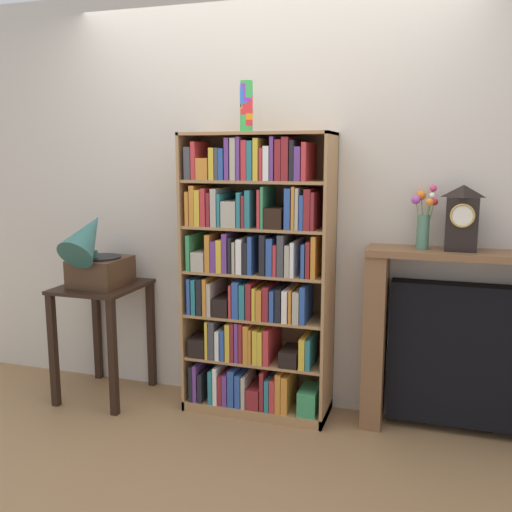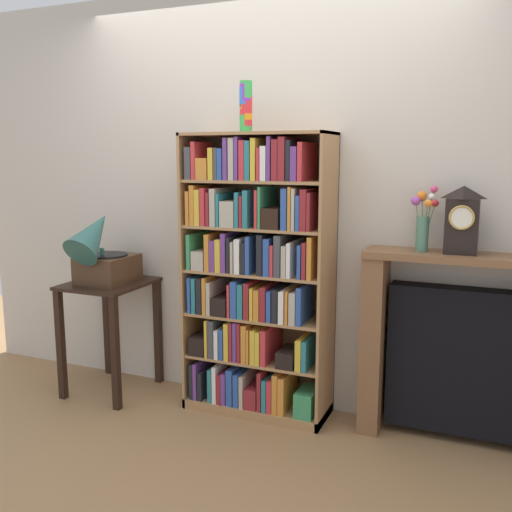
{
  "view_description": "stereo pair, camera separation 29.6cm",
  "coord_description": "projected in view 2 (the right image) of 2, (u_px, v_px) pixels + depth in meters",
  "views": [
    {
      "loc": [
        1.03,
        -3.1,
        1.58
      ],
      "look_at": [
        -0.01,
        0.13,
        0.98
      ],
      "focal_mm": 40.14,
      "sensor_mm": 36.0,
      "label": 1
    },
    {
      "loc": [
        1.31,
        -3.0,
        1.58
      ],
      "look_at": [
        -0.01,
        0.13,
        0.98
      ],
      "focal_mm": 40.14,
      "sensor_mm": 36.0,
      "label": 2
    }
  ],
  "objects": [
    {
      "name": "mantel_clock",
      "position": [
        462.0,
        220.0,
        2.99
      ],
      "size": [
        0.17,
        0.13,
        0.36
      ],
      "color": "black",
      "rests_on": "fireplace_mantel"
    },
    {
      "name": "cup_stack",
      "position": [
        246.0,
        107.0,
        3.27
      ],
      "size": [
        0.07,
        0.07,
        0.29
      ],
      "color": "green",
      "rests_on": "bookshelf"
    },
    {
      "name": "flower_vase",
      "position": [
        423.0,
        221.0,
        3.09
      ],
      "size": [
        0.14,
        0.16,
        0.35
      ],
      "color": "#4C7A60",
      "rests_on": "fireplace_mantel"
    },
    {
      "name": "ground_plane",
      "position": [
        249.0,
        419.0,
        3.5
      ],
      "size": [
        7.77,
        6.4,
        0.02
      ],
      "primitive_type": "cube",
      "color": "#997047"
    },
    {
      "name": "wall_back",
      "position": [
        285.0,
        201.0,
        3.55
      ],
      "size": [
        4.77,
        0.08,
        2.6
      ],
      "primitive_type": "cube",
      "color": "beige",
      "rests_on": "ground"
    },
    {
      "name": "side_table_left",
      "position": [
        110.0,
        310.0,
        3.82
      ],
      "size": [
        0.49,
        0.55,
        0.75
      ],
      "color": "black",
      "rests_on": "ground"
    },
    {
      "name": "bookshelf",
      "position": [
        255.0,
        280.0,
        3.47
      ],
      "size": [
        0.89,
        0.35,
        1.71
      ],
      "color": "#A87A4C",
      "rests_on": "ground"
    },
    {
      "name": "fireplace_mantel",
      "position": [
        467.0,
        352.0,
        3.12
      ],
      "size": [
        1.13,
        0.27,
        1.07
      ],
      "color": "brown",
      "rests_on": "ground"
    },
    {
      "name": "gramophone",
      "position": [
        101.0,
        252.0,
        3.7
      ],
      "size": [
        0.31,
        0.51,
        0.53
      ],
      "color": "#472D1C",
      "rests_on": "side_table_left"
    }
  ]
}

